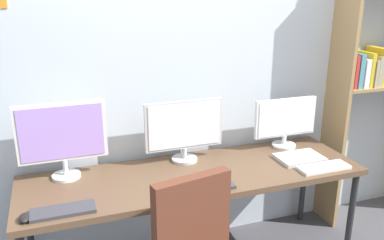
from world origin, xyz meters
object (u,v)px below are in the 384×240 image
at_px(monitor_center, 184,128).
at_px(keyboard_center, 207,187).
at_px(desk, 194,180).
at_px(keyboard_left, 63,211).
at_px(computer_mouse, 24,218).
at_px(laptop_closed, 300,158).
at_px(bookshelf, 382,52).
at_px(monitor_left, 62,136).
at_px(keyboard_right, 324,167).
at_px(monitor_right, 285,121).

xyz_separation_m(monitor_center, keyboard_center, (0.00, -0.44, -0.23)).
xyz_separation_m(desk, keyboard_left, (-0.84, -0.23, 0.06)).
height_order(monitor_center, computer_mouse, monitor_center).
height_order(monitor_center, laptop_closed, monitor_center).
bearing_deg(keyboard_center, computer_mouse, -179.00).
bearing_deg(monitor_center, keyboard_left, -152.23).
distance_m(bookshelf, keyboard_center, 1.83).
relative_size(desk, monitor_left, 4.09).
bearing_deg(monitor_left, laptop_closed, -9.11).
xyz_separation_m(monitor_center, keyboard_right, (0.84, -0.44, -0.23)).
distance_m(monitor_right, computer_mouse, 1.90).
relative_size(keyboard_center, computer_mouse, 3.44).
distance_m(keyboard_left, keyboard_right, 1.68).
bearing_deg(laptop_closed, computer_mouse, -173.90).
relative_size(monitor_right, computer_mouse, 5.20).
bearing_deg(computer_mouse, keyboard_center, 1.00).
height_order(monitor_right, laptop_closed, monitor_right).
relative_size(monitor_right, keyboard_center, 1.51).
distance_m(desk, monitor_left, 0.89).
relative_size(monitor_center, keyboard_center, 1.67).
relative_size(desk, monitor_center, 4.06).
relative_size(keyboard_left, keyboard_right, 0.96).
height_order(monitor_right, keyboard_left, monitor_right).
bearing_deg(monitor_right, laptop_closed, -95.27).
height_order(desk, keyboard_right, keyboard_right).
bearing_deg(monitor_center, monitor_left, 180.00).
distance_m(keyboard_right, laptop_closed, 0.20).
bearing_deg(laptop_closed, keyboard_center, -166.71).
distance_m(bookshelf, computer_mouse, 2.80).
height_order(monitor_left, laptop_closed, monitor_left).
xyz_separation_m(monitor_left, keyboard_left, (-0.04, -0.44, -0.27)).
relative_size(monitor_right, laptop_closed, 1.56).
xyz_separation_m(desk, laptop_closed, (0.78, -0.04, 0.06)).
bearing_deg(monitor_center, desk, -90.00).
bearing_deg(monitor_left, keyboard_center, -28.96).
distance_m(desk, computer_mouse, 1.07).
height_order(desk, monitor_center, monitor_center).
height_order(monitor_left, computer_mouse, monitor_left).
xyz_separation_m(keyboard_left, computer_mouse, (-0.20, -0.02, 0.01)).
distance_m(keyboard_center, computer_mouse, 1.04).
bearing_deg(laptop_closed, keyboard_right, -71.79).
height_order(bookshelf, laptop_closed, bookshelf).
xyz_separation_m(monitor_left, computer_mouse, (-0.24, -0.46, -0.26)).
bearing_deg(keyboard_right, bookshelf, 29.80).
distance_m(desk, keyboard_right, 0.87).
relative_size(bookshelf, computer_mouse, 23.46).
xyz_separation_m(monitor_center, monitor_right, (0.80, -0.00, -0.03)).
bearing_deg(laptop_closed, monitor_left, 170.44).
bearing_deg(bookshelf, desk, -172.04).
xyz_separation_m(monitor_left, monitor_right, (1.60, -0.00, -0.08)).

